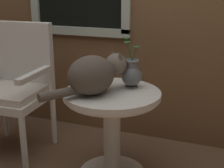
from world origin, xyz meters
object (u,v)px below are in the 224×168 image
(cat, at_px, (94,74))
(wicker_chair, at_px, (15,83))
(wicker_side_table, at_px, (112,118))
(pewter_vase_with_ivy, at_px, (132,73))

(cat, bearing_deg, wicker_chair, 165.17)
(wicker_side_table, distance_m, pewter_vase_with_ivy, 0.32)
(wicker_side_table, relative_size, cat, 1.17)
(wicker_side_table, bearing_deg, cat, -139.31)
(wicker_chair, relative_size, pewter_vase_with_ivy, 3.10)
(wicker_chair, bearing_deg, wicker_side_table, -8.22)
(wicker_side_table, xyz_separation_m, cat, (-0.09, -0.08, 0.31))
(cat, xyz_separation_m, pewter_vase_with_ivy, (0.18, 0.20, -0.03))
(pewter_vase_with_ivy, bearing_deg, wicker_side_table, -125.00)
(wicker_side_table, xyz_separation_m, pewter_vase_with_ivy, (0.09, 0.13, 0.28))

